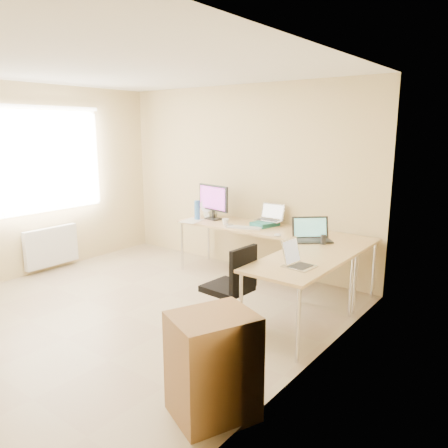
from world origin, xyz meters
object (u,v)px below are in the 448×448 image
Objects in this scene: desk_main at (269,256)px; laptop_return at (300,256)px; monitor at (213,202)px; cabinet at (213,367)px; desk_return at (300,295)px; keyboard at (244,228)px; office_chair at (227,282)px; laptop_center at (270,213)px; desk_fan at (207,209)px; laptop_black at (313,230)px; mug at (225,222)px; water_bottle at (197,210)px.

laptop_return is (1.06, -1.21, 0.47)m from desk_main.
cabinet is (2.08, -2.61, -0.62)m from monitor.
keyboard is (-1.25, 0.82, 0.38)m from desk_return.
laptop_return is 0.35× the size of office_chair.
laptop_center is at bearing 111.16° from office_chair.
laptop_center is at bearing 137.95° from cabinet.
desk_fan is 0.27× the size of office_chair.
mug is at bearing 134.35° from laptop_black.
laptop_center is 1.12× the size of laptop_return.
desk_fan is at bearing 153.76° from cabinet.
office_chair is at bearing -75.04° from desk_main.
laptop_black is at bearing 123.48° from cabinet.
desk_main is 9.63× the size of water_bottle.
cabinet is at bearing -53.39° from office_chair.
mug is (-1.57, 0.84, 0.41)m from desk_return.
keyboard is at bearing -3.14° from water_bottle.
laptop_black is at bearing -3.52° from water_bottle.
laptop_center reaches higher than desk_return.
cabinet is (1.25, -2.78, -0.54)m from laptop_center.
cabinet is at bearing -48.47° from desk_fan.
laptop_return reaches higher than keyboard.
desk_return is at bearing -48.30° from laptop_center.
water_bottle reaches higher than laptop_black.
laptop_return is at bearing -48.56° from desk_main.
monitor reaches higher than laptop_black.
desk_main is at bearing 15.22° from mug.
monitor is 0.75m from keyboard.
water_bottle is at bearing 143.16° from office_chair.
laptop_center is 3.09m from cabinet.
desk_main is 8.54× the size of laptop_return.
monitor is 1.67× the size of laptop_center.
desk_return is 4.72× the size of water_bottle.
laptop_black is 1.01m from keyboard.
desk_fan is (-1.13, 0.10, 0.49)m from desk_main.
keyboard is 0.86m from water_bottle.
mug is 0.59m from desk_fan.
water_bottle is at bearing -125.03° from monitor.
keyboard is (-1.00, 0.07, -0.12)m from laptop_black.
monitor is 0.85m from laptop_center.
desk_main is at bearing 14.44° from keyboard.
mug is (-0.60, -0.16, 0.41)m from desk_main.
keyboard is 1.63× the size of water_bottle.
laptop_center reaches higher than laptop_black.
monitor is 2.03m from office_chair.
desk_return is 1.45× the size of office_chair.
desk_fan is at bearing 64.16° from laptop_return.
desk_main is 0.50m from keyboard.
mug is at bearing -3.23° from water_bottle.
laptop_center is 1.00m from desk_fan.
keyboard reaches higher than desk_main.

